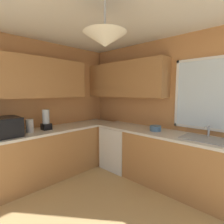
% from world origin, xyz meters
% --- Properties ---
extents(room_shell, '(4.04, 3.52, 2.56)m').
position_xyz_m(room_shell, '(-0.81, 0.55, 1.80)').
color(room_shell, '#C6844C').
rests_on(room_shell, ground_plane).
extents(counter_run_left, '(0.65, 3.13, 0.89)m').
position_xyz_m(counter_run_left, '(-1.65, 0.00, 0.44)').
color(counter_run_left, '#AD7542').
rests_on(counter_run_left, ground_plane).
extents(counter_run_back, '(3.13, 0.65, 0.89)m').
position_xyz_m(counter_run_back, '(0.21, 1.39, 0.44)').
color(counter_run_back, '#AD7542').
rests_on(counter_run_back, ground_plane).
extents(dishwasher, '(0.60, 0.60, 0.84)m').
position_xyz_m(dishwasher, '(-0.99, 1.36, 0.42)').
color(dishwasher, white).
rests_on(dishwasher, ground_plane).
extents(microwave, '(0.48, 0.36, 0.29)m').
position_xyz_m(microwave, '(-1.65, -0.50, 1.03)').
color(microwave, black).
rests_on(microwave, counter_run_left).
extents(kettle, '(0.12, 0.12, 0.22)m').
position_xyz_m(kettle, '(-1.63, -0.16, 1.00)').
color(kettle, '#B7B7BC').
rests_on(kettle, counter_run_left).
extents(sink_assembly, '(0.61, 0.40, 0.19)m').
position_xyz_m(sink_assembly, '(0.59, 1.40, 0.90)').
color(sink_assembly, '#9EA0A5').
rests_on(sink_assembly, counter_run_back).
extents(bowl, '(0.19, 0.19, 0.09)m').
position_xyz_m(bowl, '(-0.20, 1.39, 0.93)').
color(bowl, '#4C7099').
rests_on(bowl, counter_run_back).
extents(blender_appliance, '(0.15, 0.15, 0.36)m').
position_xyz_m(blender_appliance, '(-1.65, 0.13, 1.05)').
color(blender_appliance, black).
rests_on(blender_appliance, counter_run_left).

